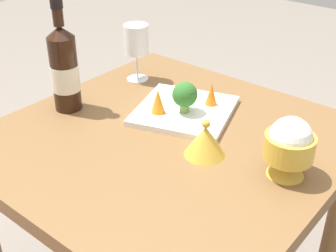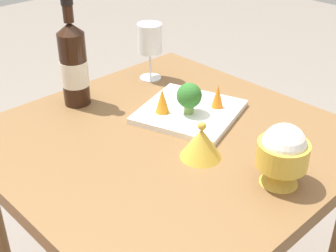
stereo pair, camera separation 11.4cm
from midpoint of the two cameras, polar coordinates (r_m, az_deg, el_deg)
dining_table at (r=1.21m, az=2.71°, el=-5.19°), size 0.83×0.83×0.74m
wine_bottle at (r=1.28m, az=-9.19°, el=7.58°), size 0.08×0.08×0.31m
wine_glass at (r=1.42m, az=0.03°, el=10.65°), size 0.08×0.08×0.18m
rice_bowl at (r=1.00m, az=17.32°, el=-3.43°), size 0.11×0.11×0.14m
rice_bowl_lid at (r=1.07m, az=7.23°, el=-2.18°), size 0.10×0.10×0.09m
serving_plate at (r=1.26m, az=5.30°, el=1.71°), size 0.32×0.32×0.02m
broccoli_floret at (r=1.21m, az=5.36°, el=3.65°), size 0.07×0.07×0.09m
carrot_garnish_left at (r=1.22m, az=1.95°, el=3.11°), size 0.04×0.04×0.07m
carrot_garnish_right at (r=1.26m, az=8.88°, el=3.62°), size 0.03×0.03×0.07m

